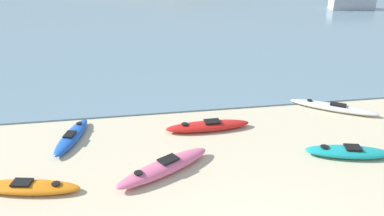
% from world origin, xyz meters
% --- Properties ---
extents(kayak_on_sand_0, '(3.08, 0.76, 0.35)m').
position_xyz_m(kayak_on_sand_0, '(0.13, 7.14, 0.15)').
color(kayak_on_sand_0, red).
rests_on(kayak_on_sand_0, ground_plane).
extents(kayak_on_sand_1, '(2.75, 1.38, 0.34)m').
position_xyz_m(kayak_on_sand_1, '(4.12, 4.63, 0.15)').
color(kayak_on_sand_1, teal).
rests_on(kayak_on_sand_1, ground_plane).
extents(kayak_on_sand_2, '(1.22, 2.72, 0.32)m').
position_xyz_m(kayak_on_sand_2, '(-4.62, 7.15, 0.14)').
color(kayak_on_sand_2, blue).
rests_on(kayak_on_sand_2, ground_plane).
extents(kayak_on_sand_5, '(3.14, 2.47, 0.30)m').
position_xyz_m(kayak_on_sand_5, '(5.46, 8.00, 0.13)').
color(kayak_on_sand_5, white).
rests_on(kayak_on_sand_5, ground_plane).
extents(kayak_on_sand_6, '(2.94, 1.25, 0.30)m').
position_xyz_m(kayak_on_sand_6, '(-5.44, 4.38, 0.13)').
color(kayak_on_sand_6, orange).
rests_on(kayak_on_sand_6, ground_plane).
extents(kayak_on_sand_7, '(3.12, 2.24, 0.40)m').
position_xyz_m(kayak_on_sand_7, '(-1.70, 4.67, 0.18)').
color(kayak_on_sand_7, '#E5668C').
rests_on(kayak_on_sand_7, ground_plane).
extents(moored_boat_2, '(4.39, 2.41, 1.15)m').
position_xyz_m(moored_boat_2, '(19.80, 30.72, 0.63)').
color(moored_boat_2, '#B2B2B7').
rests_on(moored_boat_2, bay_water).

